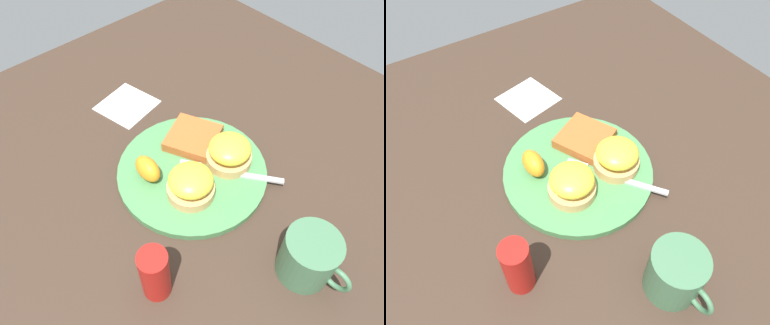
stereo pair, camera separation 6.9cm
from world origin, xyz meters
TOP-DOWN VIEW (x-y plane):
  - ground_plane at (0.00, 0.00)m, footprint 1.10×1.10m
  - plate at (0.00, 0.00)m, footprint 0.28×0.28m
  - sandwich_benedict_left at (0.04, -0.04)m, footprint 0.09×0.09m
  - sandwich_benedict_right at (0.03, 0.06)m, footprint 0.09×0.09m
  - hashbrown_patty at (-0.05, 0.05)m, footprint 0.13×0.13m
  - orange_wedge at (-0.04, -0.07)m, footprint 0.06×0.04m
  - fork at (0.05, 0.04)m, footprint 0.17×0.13m
  - cup at (0.26, -0.00)m, footprint 0.11×0.08m
  - napkin at (-0.24, 0.02)m, footprint 0.13×0.13m
  - condiment_bottle at (0.13, -0.19)m, footprint 0.04×0.04m

SIDE VIEW (x-z plane):
  - ground_plane at x=0.00m, z-range 0.00..0.00m
  - napkin at x=-0.24m, z-range 0.00..0.00m
  - plate at x=0.00m, z-range 0.00..0.01m
  - fork at x=0.05m, z-range 0.01..0.02m
  - hashbrown_patty at x=-0.05m, z-range 0.01..0.03m
  - orange_wedge at x=-0.04m, z-range 0.01..0.06m
  - sandwich_benedict_left at x=0.04m, z-range 0.01..0.07m
  - sandwich_benedict_right at x=0.03m, z-range 0.01..0.07m
  - cup at x=0.26m, z-range 0.00..0.09m
  - condiment_bottle at x=0.13m, z-range 0.00..0.11m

